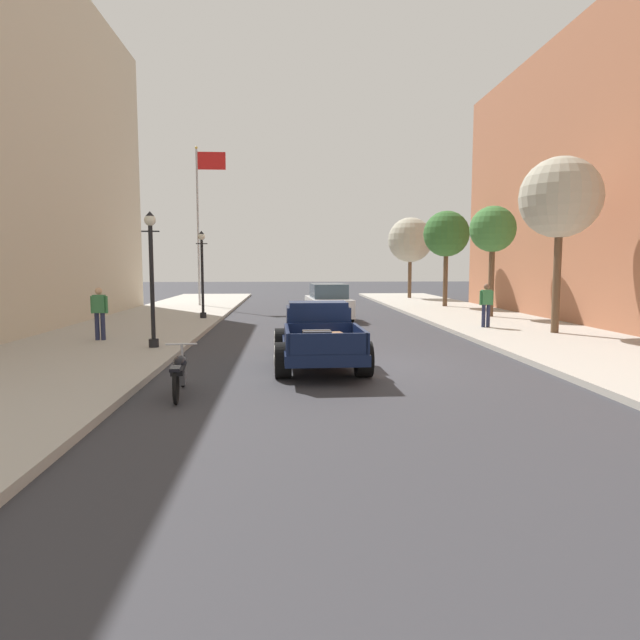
{
  "coord_description": "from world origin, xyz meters",
  "views": [
    {
      "loc": [
        -1.54,
        -13.39,
        2.49
      ],
      "look_at": [
        -0.64,
        1.39,
        1.0
      ],
      "focal_mm": 30.6,
      "sensor_mm": 36.0,
      "label": 1
    }
  ],
  "objects_px": {
    "pedestrian_sidewalk_left": "(99,310)",
    "car_background_white": "(328,303)",
    "flagpole": "(202,209)",
    "street_tree_nearest": "(560,198)",
    "motorcycle_parked": "(179,373)",
    "street_lamp_near": "(152,269)",
    "pedestrian_sidewalk_right": "(486,303)",
    "street_lamp_far": "(202,268)",
    "street_tree_farthest": "(410,240)",
    "hotrod_truck_navy": "(318,335)",
    "street_tree_third": "(446,234)",
    "street_tree_second": "(493,230)"
  },
  "relations": [
    {
      "from": "pedestrian_sidewalk_left",
      "to": "street_tree_second",
      "type": "height_order",
      "value": "street_tree_second"
    },
    {
      "from": "street_lamp_near",
      "to": "street_tree_nearest",
      "type": "distance_m",
      "value": 13.6
    },
    {
      "from": "hotrod_truck_navy",
      "to": "pedestrian_sidewalk_right",
      "type": "distance_m",
      "value": 9.45
    },
    {
      "from": "street_tree_nearest",
      "to": "pedestrian_sidewalk_right",
      "type": "bearing_deg",
      "value": 134.83
    },
    {
      "from": "street_tree_third",
      "to": "street_tree_farthest",
      "type": "relative_size",
      "value": 0.94
    },
    {
      "from": "car_background_white",
      "to": "street_lamp_near",
      "type": "xyz_separation_m",
      "value": [
        -5.71,
        -9.13,
        1.62
      ]
    },
    {
      "from": "pedestrian_sidewalk_left",
      "to": "street_tree_farthest",
      "type": "height_order",
      "value": "street_tree_farthest"
    },
    {
      "from": "pedestrian_sidewalk_left",
      "to": "street_tree_third",
      "type": "xyz_separation_m",
      "value": [
        14.94,
        13.41,
        3.16
      ]
    },
    {
      "from": "pedestrian_sidewalk_right",
      "to": "street_tree_farthest",
      "type": "height_order",
      "value": "street_tree_farthest"
    },
    {
      "from": "street_tree_second",
      "to": "street_tree_farthest",
      "type": "height_order",
      "value": "street_tree_farthest"
    },
    {
      "from": "street_tree_second",
      "to": "pedestrian_sidewalk_left",
      "type": "bearing_deg",
      "value": -155.07
    },
    {
      "from": "flagpole",
      "to": "street_lamp_far",
      "type": "bearing_deg",
      "value": -81.58
    },
    {
      "from": "street_lamp_far",
      "to": "street_tree_farthest",
      "type": "xyz_separation_m",
      "value": [
        12.59,
        14.44,
        1.91
      ]
    },
    {
      "from": "pedestrian_sidewalk_right",
      "to": "street_tree_nearest",
      "type": "xyz_separation_m",
      "value": [
        1.79,
        -1.8,
        3.67
      ]
    },
    {
      "from": "car_background_white",
      "to": "flagpole",
      "type": "xyz_separation_m",
      "value": [
        -6.82,
        7.66,
        5.0
      ]
    },
    {
      "from": "flagpole",
      "to": "street_tree_farthest",
      "type": "height_order",
      "value": "flagpole"
    },
    {
      "from": "street_tree_nearest",
      "to": "hotrod_truck_navy",
      "type": "bearing_deg",
      "value": -150.68
    },
    {
      "from": "car_background_white",
      "to": "flagpole",
      "type": "relative_size",
      "value": 0.48
    },
    {
      "from": "car_background_white",
      "to": "street_tree_second",
      "type": "xyz_separation_m",
      "value": [
        7.45,
        -0.41,
        3.31
      ]
    },
    {
      "from": "street_lamp_far",
      "to": "street_tree_nearest",
      "type": "xyz_separation_m",
      "value": [
        13.06,
        -6.15,
        2.37
      ]
    },
    {
      "from": "pedestrian_sidewalk_right",
      "to": "street_tree_farthest",
      "type": "xyz_separation_m",
      "value": [
        1.33,
        18.79,
        3.21
      ]
    },
    {
      "from": "street_tree_third",
      "to": "street_tree_farthest",
      "type": "distance_m",
      "value": 8.14
    },
    {
      "from": "hotrod_truck_navy",
      "to": "street_tree_nearest",
      "type": "bearing_deg",
      "value": 29.32
    },
    {
      "from": "hotrod_truck_navy",
      "to": "car_background_white",
      "type": "distance_m",
      "value": 11.38
    },
    {
      "from": "street_tree_nearest",
      "to": "street_tree_second",
      "type": "distance_m",
      "value": 6.15
    },
    {
      "from": "motorcycle_parked",
      "to": "street_lamp_far",
      "type": "distance_m",
      "value": 14.29
    },
    {
      "from": "hotrod_truck_navy",
      "to": "street_lamp_near",
      "type": "height_order",
      "value": "street_lamp_near"
    },
    {
      "from": "hotrod_truck_navy",
      "to": "street_tree_farthest",
      "type": "distance_m",
      "value": 26.88
    },
    {
      "from": "pedestrian_sidewalk_left",
      "to": "street_lamp_near",
      "type": "height_order",
      "value": "street_lamp_near"
    },
    {
      "from": "hotrod_truck_navy",
      "to": "street_tree_second",
      "type": "relative_size",
      "value": 0.99
    },
    {
      "from": "street_tree_second",
      "to": "street_tree_farthest",
      "type": "xyz_separation_m",
      "value": [
        -0.48,
        14.48,
        0.22
      ]
    },
    {
      "from": "pedestrian_sidewalk_right",
      "to": "hotrod_truck_navy",
      "type": "bearing_deg",
      "value": -135.67
    },
    {
      "from": "pedestrian_sidewalk_left",
      "to": "car_background_white",
      "type": "bearing_deg",
      "value": 43.98
    },
    {
      "from": "car_background_white",
      "to": "pedestrian_sidewalk_right",
      "type": "xyz_separation_m",
      "value": [
        5.64,
        -4.73,
        0.32
      ]
    },
    {
      "from": "street_lamp_near",
      "to": "street_tree_third",
      "type": "relative_size",
      "value": 0.71
    },
    {
      "from": "street_lamp_near",
      "to": "street_tree_third",
      "type": "distance_m",
      "value": 19.92
    },
    {
      "from": "pedestrian_sidewalk_right",
      "to": "street_tree_second",
      "type": "relative_size",
      "value": 0.33
    },
    {
      "from": "street_lamp_near",
      "to": "pedestrian_sidewalk_right",
      "type": "bearing_deg",
      "value": 21.21
    },
    {
      "from": "street_tree_nearest",
      "to": "street_tree_farthest",
      "type": "bearing_deg",
      "value": 91.28
    },
    {
      "from": "street_lamp_near",
      "to": "pedestrian_sidewalk_left",
      "type": "bearing_deg",
      "value": 141.13
    },
    {
      "from": "street_tree_third",
      "to": "street_tree_farthest",
      "type": "height_order",
      "value": "street_tree_farthest"
    },
    {
      "from": "street_lamp_near",
      "to": "street_tree_third",
      "type": "xyz_separation_m",
      "value": [
        12.9,
        15.06,
        1.86
      ]
    },
    {
      "from": "hotrod_truck_navy",
      "to": "street_tree_nearest",
      "type": "height_order",
      "value": "street_tree_nearest"
    },
    {
      "from": "street_tree_third",
      "to": "hotrod_truck_navy",
      "type": "bearing_deg",
      "value": -115.71
    },
    {
      "from": "flagpole",
      "to": "street_tree_nearest",
      "type": "bearing_deg",
      "value": -44.88
    },
    {
      "from": "pedestrian_sidewalk_right",
      "to": "street_lamp_near",
      "type": "height_order",
      "value": "street_lamp_near"
    },
    {
      "from": "motorcycle_parked",
      "to": "street_lamp_near",
      "type": "bearing_deg",
      "value": 108.32
    },
    {
      "from": "motorcycle_parked",
      "to": "pedestrian_sidewalk_right",
      "type": "bearing_deg",
      "value": 45.32
    },
    {
      "from": "car_background_white",
      "to": "street_lamp_far",
      "type": "bearing_deg",
      "value": -176.2
    },
    {
      "from": "hotrod_truck_navy",
      "to": "flagpole",
      "type": "bearing_deg",
      "value": 106.7
    }
  ]
}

